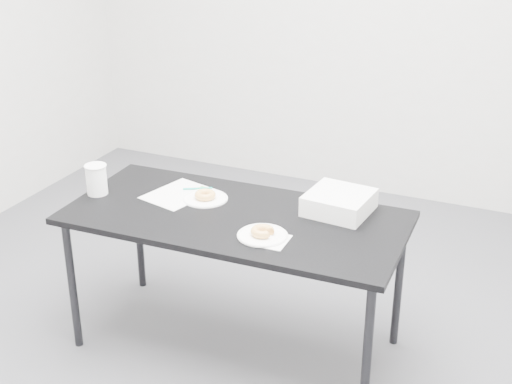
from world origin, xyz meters
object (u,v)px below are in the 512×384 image
at_px(pen, 198,188).
at_px(donut_far, 205,195).
at_px(scorecard, 178,194).
at_px(plate_near, 262,235).
at_px(donut_near, 262,231).
at_px(coffee_cup, 96,179).
at_px(table, 235,225).
at_px(plate_far, 205,199).
at_px(bakery_box, 339,202).

distance_m(pen, donut_far, 0.12).
xyz_separation_m(scorecard, plate_near, (0.53, -0.23, 0.00)).
height_order(donut_near, coffee_cup, coffee_cup).
relative_size(donut_near, coffee_cup, 0.68).
xyz_separation_m(table, donut_far, (-0.19, 0.09, 0.07)).
distance_m(table, pen, 0.33).
relative_size(table, scorecard, 5.06).
bearing_deg(donut_far, table, -25.66).
distance_m(plate_far, coffee_cup, 0.51).
bearing_deg(scorecard, table, -0.76).
bearing_deg(coffee_cup, plate_near, -5.70).
bearing_deg(plate_near, bakery_box, 59.40).
xyz_separation_m(table, plate_far, (-0.19, 0.09, 0.05)).
relative_size(pen, donut_near, 1.41).
distance_m(donut_near, bakery_box, 0.41).
bearing_deg(bakery_box, table, -146.57).
height_order(plate_far, coffee_cup, coffee_cup).
bearing_deg(donut_near, donut_far, 148.79).
bearing_deg(scorecard, plate_far, 15.33).
height_order(pen, bakery_box, bakery_box).
height_order(pen, plate_near, pen).
relative_size(coffee_cup, bakery_box, 0.54).
distance_m(scorecard, bakery_box, 0.75).
bearing_deg(bakery_box, scorecard, -165.23).
bearing_deg(pen, donut_far, -72.55).
height_order(plate_near, donut_near, donut_near).
xyz_separation_m(donut_near, donut_far, (-0.39, 0.23, -0.00)).
bearing_deg(plate_near, scorecard, 156.19).
relative_size(table, donut_near, 15.31).
xyz_separation_m(pen, donut_near, (0.47, -0.31, 0.02)).
relative_size(scorecard, pen, 2.15).
relative_size(scorecard, bakery_box, 1.12).
relative_size(plate_far, donut_far, 2.13).
height_order(plate_near, plate_far, plate_near).
xyz_separation_m(donut_far, bakery_box, (0.60, 0.12, 0.02)).
xyz_separation_m(table, plate_near, (0.19, -0.14, 0.06)).
bearing_deg(donut_far, donut_near, -31.21).
height_order(scorecard, donut_far, donut_far).
bearing_deg(plate_far, pen, 135.89).
bearing_deg(table, plate_near, -37.88).
height_order(donut_near, plate_far, donut_near).
bearing_deg(table, donut_near, -37.88).
bearing_deg(table, plate_far, 152.74).
xyz_separation_m(scorecard, plate_far, (0.14, 0.00, 0.00)).
relative_size(pen, plate_near, 0.66).
relative_size(scorecard, plate_near, 1.42).
height_order(table, plate_far, plate_far).
distance_m(donut_far, coffee_cup, 0.51).
height_order(plate_near, donut_far, donut_far).
bearing_deg(bakery_box, pen, -171.21).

